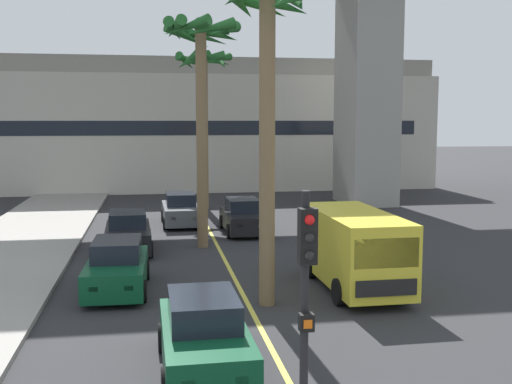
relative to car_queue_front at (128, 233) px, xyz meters
name	(u,v)px	position (x,y,z in m)	size (l,w,h in m)	color
lane_stripe_center	(216,244)	(3.57, 0.86, -0.72)	(0.14, 56.00, 0.01)	#DBCC4C
pier_building_backdrop	(186,126)	(3.57, 22.97, 3.97)	(36.66, 8.04, 9.51)	beige
car_queue_front	(128,233)	(0.00, 0.00, 0.00)	(1.94, 4.15, 1.56)	black
car_queue_second	(181,210)	(2.34, 5.96, 0.00)	(1.89, 4.13, 1.56)	#4C5156
car_queue_third	(243,217)	(5.05, 3.30, 0.00)	(1.87, 4.12, 1.56)	black
car_queue_fourth	(204,336)	(1.98, -12.22, 0.00)	(1.87, 4.12, 1.56)	#0C4728
car_queue_fifth	(117,268)	(-0.12, -5.78, 0.00)	(1.92, 4.14, 1.56)	#0C4728
delivery_van	(355,248)	(7.01, -6.74, 0.57)	(2.19, 5.26, 2.36)	yellow
traffic_light_median_near	(306,299)	(3.03, -16.53, 1.99)	(0.24, 0.37, 4.20)	black
palm_tree_near_median	(204,84)	(3.95, 10.99, 6.43)	(3.28, 3.31, 9.00)	brown
palm_tree_mid_median	(268,62)	(4.11, -7.91, 5.98)	(2.67, 2.68, 8.90)	brown
palm_tree_far_median	(201,65)	(2.97, 0.36, 6.56)	(3.23, 3.22, 9.14)	brown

